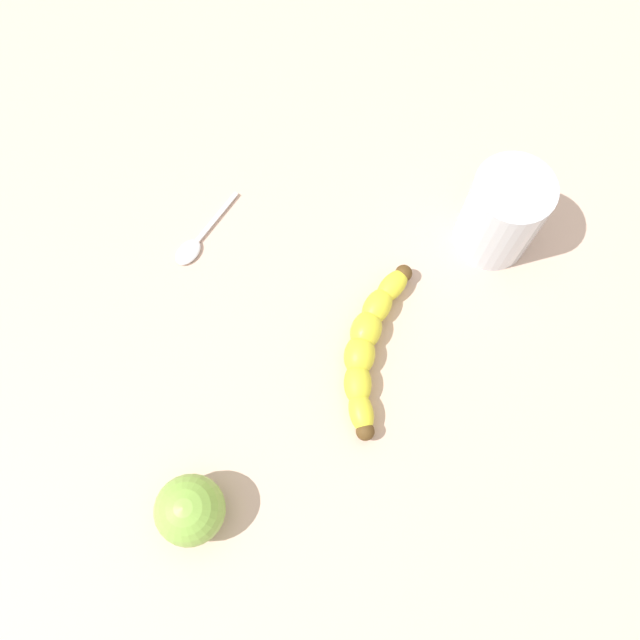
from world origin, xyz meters
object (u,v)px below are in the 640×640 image
Objects in this scene: banana at (369,345)px; teaspoon at (192,248)px; green_apple_fruit at (190,510)px; smoothie_glass at (501,215)px.

banana is 1.91× the size of teaspoon.
banana is at bearing -41.86° from green_apple_fruit.
banana is at bearing 137.26° from smoothie_glass.
teaspoon is at bearing 8.88° from green_apple_fruit.
green_apple_fruit is 0.65× the size of teaspoon.
smoothie_glass is 1.61× the size of green_apple_fruit.
teaspoon is (10.74, 20.94, -1.27)cm from banana.
smoothie_glass reaches higher than green_apple_fruit.
smoothie_glass is (14.70, -13.58, 3.59)cm from banana.
smoothie_glass is 44.62cm from green_apple_fruit.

